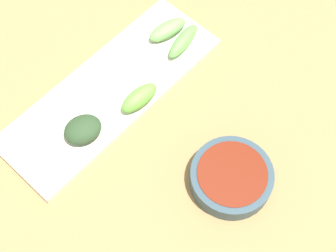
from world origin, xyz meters
TOP-DOWN VIEW (x-y plane):
  - tabletop at (0.00, 0.00)m, footprint 2.10×2.10m
  - sauce_bowl at (-0.18, -0.04)m, footprint 0.12×0.12m
  - serving_plate at (0.06, -0.02)m, footprint 0.14×0.39m
  - broccoli_leafy_0 at (0.03, 0.06)m, footprint 0.06×0.07m
  - broccoli_stalk_1 at (0.03, -0.17)m, footprint 0.04×0.08m
  - broccoli_stalk_2 at (0.07, -0.17)m, footprint 0.04×0.08m
  - broccoli_stalk_3 at (0.01, -0.04)m, footprint 0.03×0.07m

SIDE VIEW (x-z plane):
  - tabletop at x=0.00m, z-range 0.00..0.02m
  - serving_plate at x=0.06m, z-range 0.02..0.03m
  - sauce_bowl at x=-0.18m, z-range 0.02..0.05m
  - broccoli_stalk_2 at x=0.07m, z-range 0.03..0.06m
  - broccoli_stalk_1 at x=0.03m, z-range 0.03..0.06m
  - broccoli_leafy_0 at x=0.03m, z-range 0.03..0.06m
  - broccoli_stalk_3 at x=0.01m, z-range 0.03..0.06m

